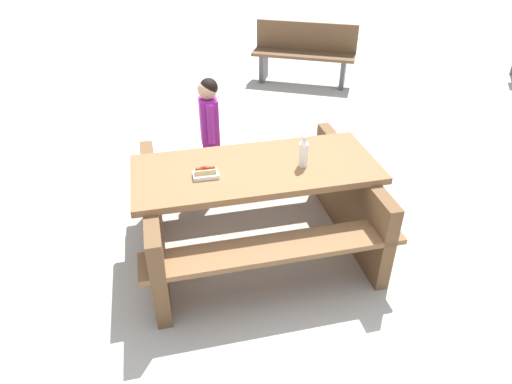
{
  "coord_description": "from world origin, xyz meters",
  "views": [
    {
      "loc": [
        0.92,
        2.74,
        2.43
      ],
      "look_at": [
        0.0,
        0.0,
        0.52
      ],
      "focal_mm": 31.97,
      "sensor_mm": 36.0,
      "label": 1
    }
  ],
  "objects_px": {
    "child_in_coat": "(209,122)",
    "park_bench_near": "(304,52)",
    "soda_bottle": "(304,152)",
    "picnic_table": "(256,201)",
    "hotdog_tray": "(206,173)"
  },
  "relations": [
    {
      "from": "park_bench_near",
      "to": "soda_bottle",
      "type": "bearing_deg",
      "value": 65.98
    },
    {
      "from": "hotdog_tray",
      "to": "park_bench_near",
      "type": "xyz_separation_m",
      "value": [
        -2.29,
        -3.48,
        -0.33
      ]
    },
    {
      "from": "picnic_table",
      "to": "park_bench_near",
      "type": "relative_size",
      "value": 1.3
    },
    {
      "from": "child_in_coat",
      "to": "park_bench_near",
      "type": "xyz_separation_m",
      "value": [
        -2.03,
        -2.51,
        -0.26
      ]
    },
    {
      "from": "picnic_table",
      "to": "soda_bottle",
      "type": "height_order",
      "value": "soda_bottle"
    },
    {
      "from": "soda_bottle",
      "to": "hotdog_tray",
      "type": "distance_m",
      "value": 0.72
    },
    {
      "from": "child_in_coat",
      "to": "hotdog_tray",
      "type": "bearing_deg",
      "value": 75.07
    },
    {
      "from": "child_in_coat",
      "to": "park_bench_near",
      "type": "bearing_deg",
      "value": -129.06
    },
    {
      "from": "park_bench_near",
      "to": "child_in_coat",
      "type": "bearing_deg",
      "value": 50.94
    },
    {
      "from": "soda_bottle",
      "to": "child_in_coat",
      "type": "distance_m",
      "value": 1.15
    },
    {
      "from": "picnic_table",
      "to": "child_in_coat",
      "type": "height_order",
      "value": "child_in_coat"
    },
    {
      "from": "picnic_table",
      "to": "park_bench_near",
      "type": "distance_m",
      "value": 3.95
    },
    {
      "from": "soda_bottle",
      "to": "park_bench_near",
      "type": "bearing_deg",
      "value": -114.02
    },
    {
      "from": "soda_bottle",
      "to": "picnic_table",
      "type": "bearing_deg",
      "value": -16.49
    },
    {
      "from": "child_in_coat",
      "to": "park_bench_near",
      "type": "height_order",
      "value": "child_in_coat"
    }
  ]
}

